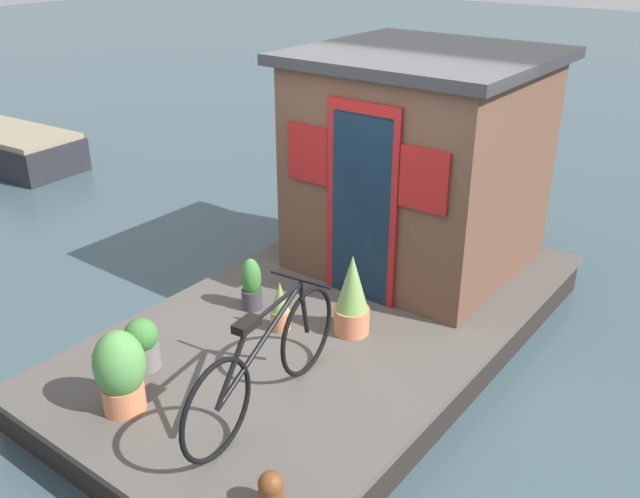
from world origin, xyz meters
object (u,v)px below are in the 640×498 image
potted_plant_geranium (280,307)px  dinghy_boat (4,146)px  houseboat_cabin (419,161)px  potted_plant_basil (120,371)px  potted_plant_mint (352,296)px  potted_plant_sage (251,285)px  mooring_bollard (271,490)px  potted_plant_fern (142,344)px  bicycle (266,363)px

potted_plant_geranium → dinghy_boat: (1.62, 7.11, -0.29)m
houseboat_cabin → potted_plant_basil: 3.43m
potted_plant_mint → houseboat_cabin: bearing=10.9°
potted_plant_mint → potted_plant_basil: 1.93m
potted_plant_sage → mooring_bollard: (-1.67, -1.66, -0.10)m
potted_plant_mint → potted_plant_sage: bearing=102.3°
potted_plant_basil → dinghy_boat: size_ratio=0.22×
potted_plant_mint → mooring_bollard: 2.02m
potted_plant_geranium → mooring_bollard: potted_plant_geranium is taller
potted_plant_fern → mooring_bollard: potted_plant_fern is taller
potted_plant_geranium → dinghy_boat: 7.30m
houseboat_cabin → dinghy_boat: bearing=91.8°
bicycle → potted_plant_mint: bearing=5.4°
bicycle → dinghy_boat: size_ratio=0.63×
potted_plant_mint → potted_plant_fern: (-1.38, 0.98, -0.13)m
potted_plant_geranium → mooring_bollard: bearing=-141.4°
potted_plant_sage → potted_plant_basil: (-1.60, -0.25, 0.09)m
bicycle → houseboat_cabin: bearing=8.5°
houseboat_cabin → potted_plant_fern: bearing=166.6°
houseboat_cabin → potted_plant_basil: (-3.32, 0.39, -0.73)m
potted_plant_basil → dinghy_boat: (3.10, 6.92, -0.39)m
potted_plant_sage → mooring_bollard: bearing=-135.0°
mooring_bollard → potted_plant_mint: bearing=21.4°
bicycle → potted_plant_basil: (-0.61, 0.80, -0.07)m
houseboat_cabin → potted_plant_sage: (-1.73, 0.64, -0.82)m
potted_plant_fern → dinghy_boat: size_ratio=0.15×
potted_plant_mint → potted_plant_geranium: size_ratio=1.59×
potted_plant_basil → mooring_bollard: 1.43m
potted_plant_fern → mooring_bollard: (-0.49, -1.72, -0.08)m
houseboat_cabin → mooring_bollard: 3.66m
bicycle → dinghy_boat: 8.13m
potted_plant_mint → potted_plant_basil: size_ratio=1.14×
houseboat_cabin → potted_plant_fern: (-2.90, 0.69, -0.84)m
potted_plant_basil → houseboat_cabin: bearing=-6.7°
houseboat_cabin → bicycle: 2.83m
potted_plant_basil → potted_plant_mint: bearing=-20.8°
bicycle → potted_plant_basil: bearing=127.2°
bicycle → potted_plant_fern: 1.13m
potted_plant_fern → potted_plant_geranium: bearing=-24.5°
bicycle → potted_plant_basil: 1.00m
bicycle → potted_plant_mint: 1.20m
houseboat_cabin → potted_plant_sage: size_ratio=4.49×
dinghy_boat → potted_plant_sage: bearing=-102.7°
potted_plant_geranium → potted_plant_sage: potted_plant_sage is taller
potted_plant_geranium → potted_plant_mint: bearing=-57.1°
bicycle → mooring_bollard: (-0.67, -0.62, -0.26)m
potted_plant_sage → potted_plant_geranium: bearing=-105.6°
houseboat_cabin → potted_plant_mint: houseboat_cabin is taller
potted_plant_basil → dinghy_boat: 7.60m
houseboat_cabin → mooring_bollard: (-3.39, -1.03, -0.92)m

